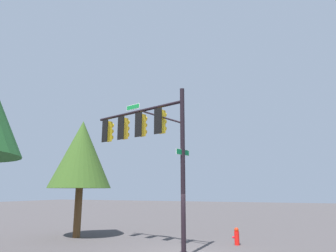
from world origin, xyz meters
The scene contains 3 objects.
signal_pole_assembly centered at (2.22, -0.67, 5.27)m, with size 5.69×2.23×7.17m.
fire_hydrant centered at (-1.52, -3.60, 0.41)m, with size 0.33×0.24×0.83m.
tree_mid centered at (7.43, -2.51, 4.79)m, with size 3.68×3.68×6.86m.
Camera 1 is at (-4.33, 12.11, 2.64)m, focal length 31.78 mm.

